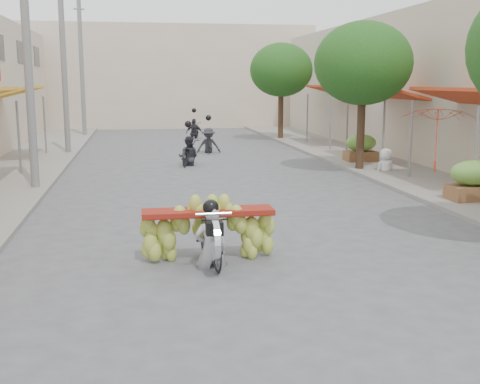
% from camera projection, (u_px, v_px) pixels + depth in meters
% --- Properties ---
extents(ground, '(120.00, 120.00, 0.00)m').
position_uv_depth(ground, '(354.00, 358.00, 7.01)').
color(ground, '#57585D').
rests_on(ground, ground).
extents(sidewalk_left, '(4.00, 60.00, 0.12)m').
position_uv_depth(sidewalk_left, '(1.00, 175.00, 20.37)').
color(sidewalk_left, gray).
rests_on(sidewalk_left, ground).
extents(sidewalk_right, '(4.00, 60.00, 0.12)m').
position_uv_depth(sidewalk_right, '(390.00, 165.00, 22.71)').
color(sidewalk_right, gray).
rests_on(sidewalk_right, ground).
extents(far_building, '(20.00, 6.00, 7.00)m').
position_uv_depth(far_building, '(169.00, 77.00, 43.21)').
color(far_building, beige).
rests_on(far_building, ground).
extents(utility_pole_mid, '(0.60, 0.24, 8.00)m').
position_uv_depth(utility_pole_mid, '(27.00, 51.00, 17.01)').
color(utility_pole_mid, slate).
rests_on(utility_pole_mid, ground).
extents(utility_pole_far, '(0.60, 0.24, 8.00)m').
position_uv_depth(utility_pole_far, '(64.00, 61.00, 25.73)').
color(utility_pole_far, slate).
rests_on(utility_pole_far, ground).
extents(utility_pole_back, '(0.60, 0.24, 8.00)m').
position_uv_depth(utility_pole_back, '(82.00, 67.00, 34.46)').
color(utility_pole_back, slate).
rests_on(utility_pole_back, ground).
extents(street_tree_mid, '(3.40, 3.40, 5.25)m').
position_uv_depth(street_tree_mid, '(363.00, 64.00, 20.80)').
color(street_tree_mid, '#3A2719').
rests_on(street_tree_mid, ground).
extents(street_tree_far, '(3.40, 3.40, 5.25)m').
position_uv_depth(street_tree_far, '(281.00, 70.00, 32.43)').
color(street_tree_far, '#3A2719').
rests_on(street_tree_far, ground).
extents(produce_crate_mid, '(1.20, 0.88, 1.16)m').
position_uv_depth(produce_crate_mid, '(473.00, 177.00, 15.68)').
color(produce_crate_mid, brown).
rests_on(produce_crate_mid, ground).
extents(produce_crate_far, '(1.20, 0.88, 1.16)m').
position_uv_depth(produce_crate_far, '(361.00, 146.00, 23.43)').
color(produce_crate_far, brown).
rests_on(produce_crate_far, ground).
extents(banana_motorbike, '(2.35, 1.82, 1.98)m').
position_uv_depth(banana_motorbike, '(209.00, 226.00, 10.56)').
color(banana_motorbike, black).
rests_on(banana_motorbike, ground).
extents(market_umbrella, '(2.32, 2.32, 1.88)m').
position_uv_depth(market_umbrella, '(440.00, 105.00, 16.63)').
color(market_umbrella, '#B52D18').
rests_on(market_umbrella, ground).
extents(pedestrian, '(0.84, 0.62, 1.52)m').
position_uv_depth(pedestrian, '(386.00, 148.00, 20.93)').
color(pedestrian, white).
rests_on(pedestrian, ground).
extents(bg_motorbike_a, '(1.14, 1.78, 1.95)m').
position_uv_depth(bg_motorbike_a, '(188.00, 146.00, 23.01)').
color(bg_motorbike_a, black).
rests_on(bg_motorbike_a, ground).
extents(bg_motorbike_b, '(1.09, 1.66, 1.95)m').
position_uv_depth(bg_motorbike_b, '(209.00, 134.00, 27.00)').
color(bg_motorbike_b, black).
rests_on(bg_motorbike_b, ground).
extents(bg_motorbike_c, '(1.09, 1.67, 1.95)m').
position_uv_depth(bg_motorbike_c, '(194.00, 124.00, 33.91)').
color(bg_motorbike_c, black).
rests_on(bg_motorbike_c, ground).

